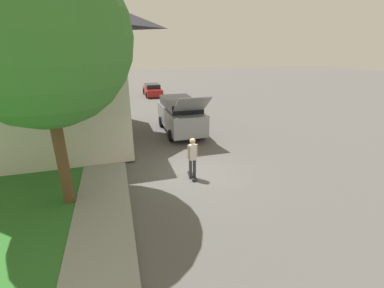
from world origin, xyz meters
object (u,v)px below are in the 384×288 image
Objects in this scene: car_down_street at (152,90)px; skateboard at (192,176)px; suv_parked at (180,114)px; skateboarder at (193,156)px; lawn_tree_near at (39,36)px.

car_down_street reaches higher than skateboard.
suv_parked is 3.30× the size of skateboarder.
suv_parked is at bearing -91.30° from car_down_street.
skateboarder is 2.11× the size of skateboard.
lawn_tree_near reaches higher than car_down_street.
skateboarder is 0.90m from skateboard.
lawn_tree_near is 9.45× the size of skateboard.
lawn_tree_near is 1.80× the size of car_down_street.
lawn_tree_near reaches higher than skateboard.
car_down_street is at bearing 86.07° from skateboarder.
skateboard is (-1.43, -20.69, -0.56)m from car_down_street.
skateboarder reaches higher than skateboard.
suv_parked is (5.70, 6.87, -4.21)m from lawn_tree_near.
suv_parked is 14.45m from car_down_street.
skateboarder is (-1.43, -20.75, 0.35)m from car_down_street.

